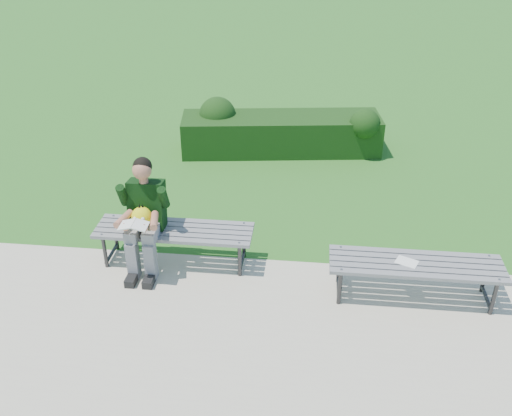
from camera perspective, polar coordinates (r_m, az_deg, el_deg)
ground at (r=6.81m, az=-0.86°, el=-5.20°), size 80.00×80.00×0.00m
walkway at (r=5.48m, az=-3.18°, el=-15.61°), size 30.00×3.50×0.02m
hedge at (r=9.46m, az=2.28°, el=7.70°), size 3.31×1.23×0.87m
bench_left at (r=6.60m, az=-8.18°, el=-2.48°), size 1.80×0.50×0.46m
bench_right at (r=6.21m, az=15.69°, el=-5.71°), size 1.80×0.50×0.46m
seated_boy at (r=6.45m, az=-11.15°, el=-0.50°), size 0.56×0.76×1.31m
paper_sheet at (r=6.16m, az=14.85°, el=-5.24°), size 0.27×0.24×0.01m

